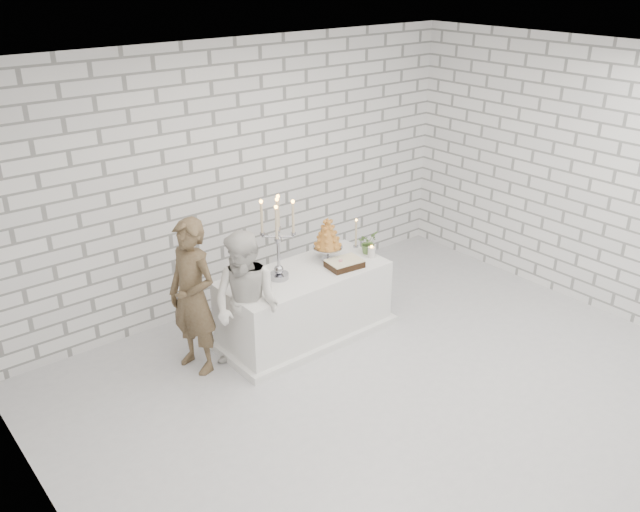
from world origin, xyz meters
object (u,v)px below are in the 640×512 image
at_px(groom, 193,297).
at_px(bride, 247,305).
at_px(candelabra, 278,239).
at_px(croquembouche, 328,239).
at_px(cake_table, 305,304).

distance_m(groom, bride, 0.53).
height_order(candelabra, croquembouche, candelabra).
height_order(cake_table, candelabra, candelabra).
bearing_deg(groom, croquembouche, 72.58).
bearing_deg(bride, cake_table, 79.33).
height_order(cake_table, groom, groom).
bearing_deg(cake_table, candelabra, 170.73).
height_order(groom, bride, groom).
distance_m(groom, candelabra, 1.01).
relative_size(bride, croquembouche, 2.95).
relative_size(cake_table, bride, 1.23).
height_order(bride, candelabra, candelabra).
xyz_separation_m(bride, croquembouche, (1.23, 0.29, 0.27)).
distance_m(cake_table, bride, 0.94).
height_order(bride, croquembouche, bride).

